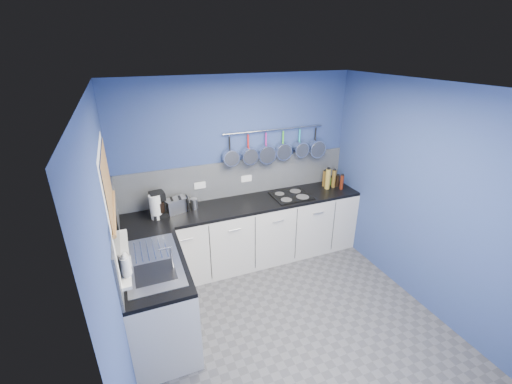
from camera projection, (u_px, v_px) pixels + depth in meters
floor at (285, 318)px, 3.78m from camera, size 3.20×3.00×0.02m
ceiling at (296, 86)px, 2.76m from camera, size 3.20×3.00×0.02m
wall_back at (239, 171)px, 4.55m from camera, size 3.20×0.02×2.50m
wall_front at (406, 333)px, 1.99m from camera, size 3.20×0.02×2.50m
wall_left at (113, 256)px, 2.72m from camera, size 0.02×3.00×2.50m
wall_right at (415, 195)px, 3.82m from camera, size 0.02×3.00×2.50m
backsplash_back at (239, 178)px, 4.57m from camera, size 3.20×0.02×0.50m
backsplash_left at (116, 231)px, 3.28m from camera, size 0.02×1.80×0.50m
cabinet_run_back at (247, 234)px, 4.62m from camera, size 3.20×0.60×0.86m
worktop_back at (247, 204)px, 4.44m from camera, size 3.20×0.60×0.04m
cabinet_run_left at (159, 301)px, 3.41m from camera, size 0.60×1.20×0.86m
worktop_left at (153, 264)px, 3.23m from camera, size 0.60×1.20×0.04m
window_frame at (111, 207)px, 2.87m from camera, size 0.01×1.00×1.10m
window_glass at (111, 206)px, 2.87m from camera, size 0.01×0.90×1.00m
bamboo_blind at (107, 182)px, 2.78m from camera, size 0.01×0.90×0.55m
window_sill at (123, 256)px, 3.08m from camera, size 0.10×0.98×0.03m
sink_unit at (153, 262)px, 3.22m from camera, size 0.50×0.95×0.01m
mixer_tap at (172, 258)px, 3.07m from camera, size 0.12×0.08×0.26m
socket_left at (200, 185)px, 4.38m from camera, size 0.15×0.01×0.09m
socket_right at (246, 179)px, 4.61m from camera, size 0.15×0.01×0.09m
pot_rail at (275, 130)px, 4.46m from camera, size 1.45×0.02×0.02m
soap_bottle_a at (125, 263)px, 2.76m from camera, size 0.10×0.10×0.24m
soap_bottle_b at (125, 258)px, 2.88m from camera, size 0.10×0.10×0.17m
paper_towel at (156, 207)px, 3.98m from camera, size 0.14×0.14×0.30m
coffee_maker at (158, 205)px, 4.02m from camera, size 0.20×0.22×0.31m
toaster at (176, 205)px, 4.17m from camera, size 0.31×0.24×0.18m
canister at (194, 203)px, 4.26m from camera, size 0.10×0.10×0.13m
hob at (291, 196)px, 4.63m from camera, size 0.51×0.45×0.01m
pan_0 at (230, 150)px, 4.32m from camera, size 0.22×0.10×0.41m
pan_1 at (248, 148)px, 4.40m from camera, size 0.22×0.12×0.41m
pan_2 at (266, 147)px, 4.50m from camera, size 0.26×0.09×0.45m
pan_3 at (283, 145)px, 4.58m from camera, size 0.24×0.07×0.43m
pan_4 at (299, 142)px, 4.66m from camera, size 0.21×0.13×0.40m
pan_5 at (315, 141)px, 4.76m from camera, size 0.25×0.12×0.44m
condiment_0 at (334, 180)px, 4.99m from camera, size 0.07×0.07×0.14m
condiment_1 at (330, 181)px, 4.98m from camera, size 0.06×0.06×0.12m
condiment_2 at (324, 179)px, 4.91m from camera, size 0.05×0.05×0.23m
condiment_3 at (338, 181)px, 4.92m from camera, size 0.06×0.06×0.16m
condiment_4 at (334, 179)px, 4.88m from camera, size 0.06×0.06×0.26m
condiment_5 at (328, 179)px, 4.81m from camera, size 0.07×0.07×0.30m
condiment_6 at (342, 182)px, 4.81m from camera, size 0.05×0.05×0.21m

